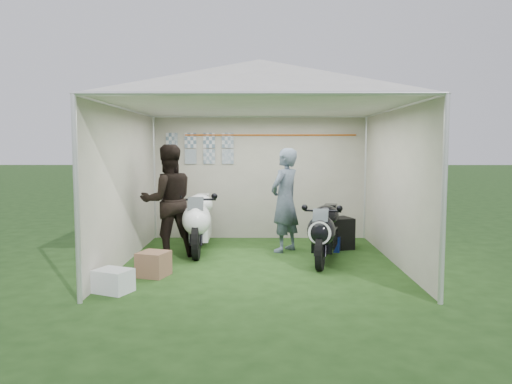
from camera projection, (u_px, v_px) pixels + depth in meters
ground at (260, 262)px, 7.52m from camera, size 80.00×80.00×0.00m
canopy_tent at (260, 89)px, 7.32m from camera, size 5.66×5.66×3.00m
motorcycle_white at (199, 219)px, 8.19m from camera, size 0.48×1.98×0.97m
motorcycle_black at (325, 230)px, 7.46m from camera, size 0.68×1.75×0.87m
paddock_stand at (330, 244)px, 8.27m from camera, size 0.36×0.27×0.24m
person_dark_jacket at (168, 201)px, 7.82m from camera, size 1.05×0.95×1.77m
person_blue_jacket at (285, 200)px, 8.21m from camera, size 0.71×0.74×1.71m
equipment_box at (335, 233)px, 8.49m from camera, size 0.63×0.56×0.53m
crate_0 at (113, 281)px, 5.95m from camera, size 0.51×0.46×0.27m
crate_1 at (154, 264)px, 6.69m from camera, size 0.46×0.46×0.33m
crate_2 at (119, 278)px, 6.17m from camera, size 0.30×0.26×0.21m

